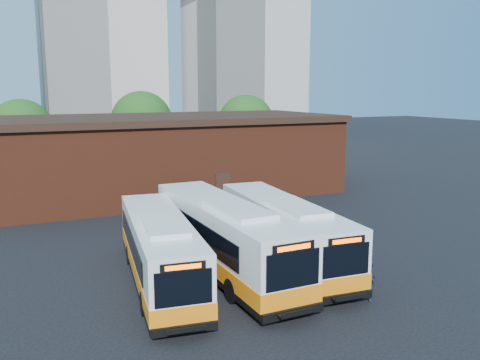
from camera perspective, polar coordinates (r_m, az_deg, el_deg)
name	(u,v)px	position (r m, az deg, el deg)	size (l,w,h in m)	color
ground	(280,270)	(24.68, 4.56, -10.01)	(220.00, 220.00, 0.00)	black
bus_west	(160,252)	(22.85, -9.00, -8.02)	(3.83, 11.63, 3.12)	white
bus_midwest	(224,239)	(23.93, -1.77, -6.66)	(2.83, 12.78, 3.47)	white
bus_mideast	(283,234)	(25.28, 4.87, -6.02)	(3.36, 12.02, 3.24)	white
transit_worker	(370,280)	(21.68, 14.39, -10.82)	(0.62, 0.41, 1.70)	black
depot_building	(161,154)	(42.07, -8.89, 2.86)	(28.60, 12.60, 6.40)	maroon
tree_west	(22,131)	(52.30, -23.31, 5.08)	(6.00, 6.00, 7.65)	#382314
tree_mid	(142,122)	(55.89, -10.98, 6.43)	(6.56, 6.56, 8.36)	#382314
tree_east	(246,123)	(56.81, 0.68, 6.42)	(6.24, 6.24, 7.96)	#382314
tower_right	(243,2)	(98.69, 0.31, 19.35)	(18.00, 18.00, 49.20)	beige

